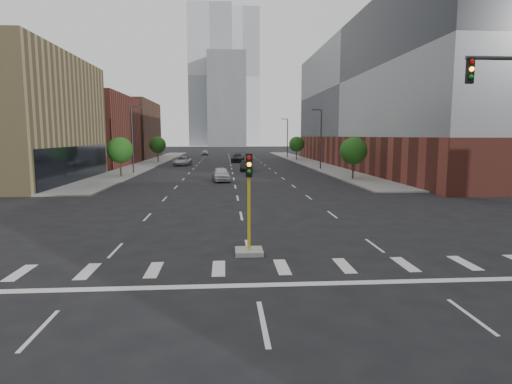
{
  "coord_description": "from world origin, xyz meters",
  "views": [
    {
      "loc": [
        -1.01,
        -9.23,
        5.15
      ],
      "look_at": [
        0.44,
        10.81,
        2.5
      ],
      "focal_mm": 30.0,
      "sensor_mm": 36.0,
      "label": 1
    }
  ],
  "objects": [
    {
      "name": "car_deep_right",
      "position": [
        1.5,
        75.17,
        0.84
      ],
      "size": [
        2.96,
        5.98,
        1.67
      ],
      "primitive_type": "imported",
      "rotation": [
        0.0,
        0.0,
        -0.11
      ],
      "color": "black",
      "rests_on": "ground"
    },
    {
      "name": "car_near_left",
      "position": [
        -1.5,
        39.46,
        0.8
      ],
      "size": [
        2.34,
        4.88,
        1.61
      ],
      "primitive_type": "imported",
      "rotation": [
        0.0,
        0.0,
        0.1
      ],
      "color": "#B6B6BB",
      "rests_on": "ground"
    },
    {
      "name": "tree_left_near",
      "position": [
        -14.0,
        45.0,
        3.39
      ],
      "size": [
        3.2,
        3.2,
        4.85
      ],
      "color": "#382619",
      "rests_on": "ground"
    },
    {
      "name": "tower_mid",
      "position": [
        0.0,
        200.0,
        22.0
      ],
      "size": [
        18.0,
        18.0,
        44.0
      ],
      "primitive_type": "cube",
      "color": "slate",
      "rests_on": "ground"
    },
    {
      "name": "car_mid_right",
      "position": [
        2.13,
        53.79,
        0.76
      ],
      "size": [
        2.06,
        4.74,
        1.52
      ],
      "primitive_type": "imported",
      "rotation": [
        0.0,
        0.0,
        -0.1
      ],
      "color": "black",
      "rests_on": "ground"
    },
    {
      "name": "car_far_left",
      "position": [
        -8.45,
        66.17,
        0.77
      ],
      "size": [
        3.0,
        5.74,
        1.54
      ],
      "primitive_type": "imported",
      "rotation": [
        0.0,
        0.0,
        -0.08
      ],
      "color": "#B7B7B7",
      "rests_on": "ground"
    },
    {
      "name": "tree_right_near",
      "position": [
        14.0,
        40.0,
        3.39
      ],
      "size": [
        3.2,
        3.2,
        4.85
      ],
      "color": "#382619",
      "rests_on": "ground"
    },
    {
      "name": "tree_left_far",
      "position": [
        -14.0,
        75.0,
        3.39
      ],
      "size": [
        3.2,
        3.2,
        4.85
      ],
      "color": "#382619",
      "rests_on": "ground"
    },
    {
      "name": "tower_left",
      "position": [
        -8.0,
        220.0,
        35.0
      ],
      "size": [
        22.0,
        22.0,
        70.0
      ],
      "primitive_type": "cube",
      "color": "#B2B7BC",
      "rests_on": "ground"
    },
    {
      "name": "building_right_main",
      "position": [
        29.5,
        60.0,
        11.0
      ],
      "size": [
        24.0,
        70.0,
        22.0
      ],
      "color": "brown",
      "rests_on": "ground"
    },
    {
      "name": "ground",
      "position": [
        0.0,
        0.0,
        0.0
      ],
      "size": [
        400.0,
        400.0,
        0.0
      ],
      "primitive_type": "plane",
      "color": "black",
      "rests_on": "ground"
    },
    {
      "name": "sidewalk_right_far",
      "position": [
        15.0,
        74.0,
        0.07
      ],
      "size": [
        5.0,
        92.0,
        0.15
      ],
      "primitive_type": "cube",
      "color": "gray",
      "rests_on": "ground"
    },
    {
      "name": "streetlight_right_a",
      "position": [
        13.41,
        55.0,
        5.01
      ],
      "size": [
        1.6,
        0.22,
        9.07
      ],
      "color": "#2D2D30",
      "rests_on": "ground"
    },
    {
      "name": "streetlight_left",
      "position": [
        -13.41,
        50.0,
        5.01
      ],
      "size": [
        1.6,
        0.22,
        9.07
      ],
      "color": "#2D2D30",
      "rests_on": "ground"
    },
    {
      "name": "building_left_far_a",
      "position": [
        -27.5,
        66.0,
        6.0
      ],
      "size": [
        20.0,
        22.0,
        12.0
      ],
      "primitive_type": "cube",
      "color": "brown",
      "rests_on": "ground"
    },
    {
      "name": "tree_right_far",
      "position": [
        14.0,
        80.0,
        3.39
      ],
      "size": [
        3.2,
        3.2,
        4.85
      ],
      "color": "#382619",
      "rests_on": "ground"
    },
    {
      "name": "streetlight_right_b",
      "position": [
        13.41,
        90.0,
        5.01
      ],
      "size": [
        1.6,
        0.22,
        9.07
      ],
      "color": "#2D2D30",
      "rests_on": "ground"
    },
    {
      "name": "building_left_far_b",
      "position": [
        -27.5,
        92.0,
        6.5
      ],
      "size": [
        20.0,
        24.0,
        13.0
      ],
      "primitive_type": "cube",
      "color": "brown",
      "rests_on": "ground"
    },
    {
      "name": "tower_right",
      "position": [
        10.0,
        260.0,
        40.0
      ],
      "size": [
        20.0,
        20.0,
        80.0
      ],
      "primitive_type": "cube",
      "color": "#B2B7BC",
      "rests_on": "ground"
    },
    {
      "name": "car_distant",
      "position": [
        -6.4,
        106.42,
        0.71
      ],
      "size": [
        1.7,
        4.19,
        1.43
      ],
      "primitive_type": "imported",
      "rotation": [
        0.0,
        0.0,
        0.0
      ],
      "color": "#A6A6AB",
      "rests_on": "ground"
    },
    {
      "name": "sidewalk_left_far",
      "position": [
        -15.0,
        74.0,
        0.07
      ],
      "size": [
        5.0,
        92.0,
        0.15
      ],
      "primitive_type": "cube",
      "color": "gray",
      "rests_on": "ground"
    },
    {
      "name": "median_traffic_signal",
      "position": [
        0.0,
        8.97,
        0.97
      ],
      "size": [
        1.2,
        1.2,
        4.4
      ],
      "color": "#999993",
      "rests_on": "ground"
    }
  ]
}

